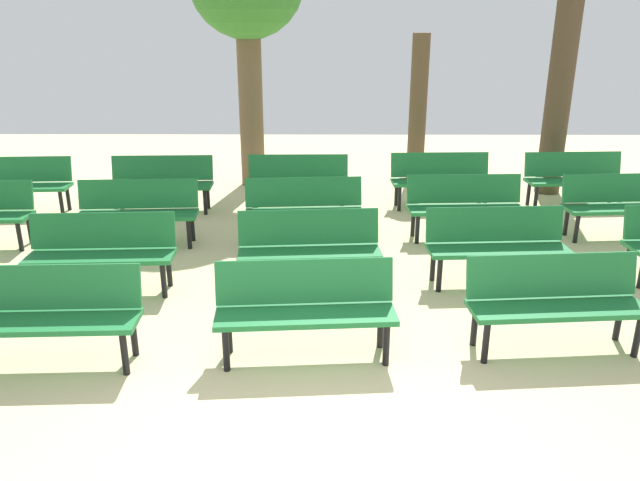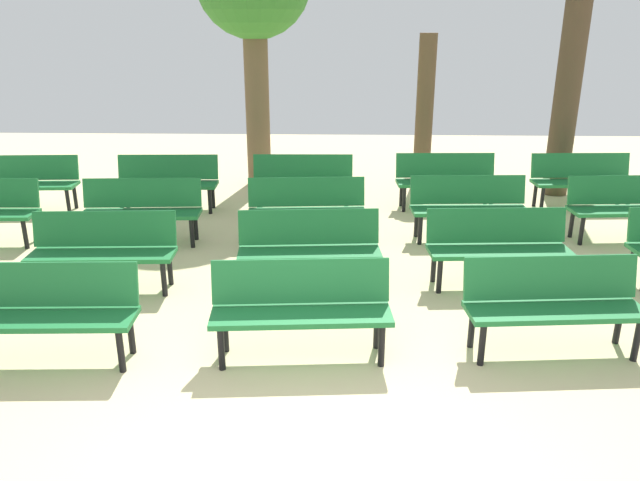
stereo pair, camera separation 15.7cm
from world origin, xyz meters
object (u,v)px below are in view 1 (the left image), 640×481
object	(u,v)px
bench_r2_c2	(304,206)
bench_r1_c1	(102,248)
bench_r3_c2	(298,179)
bench_r1_c2	(309,245)
bench_r2_c4	(621,202)
bench_r0_c1	(47,311)
bench_r0_c3	(555,298)
bench_r3_c0	(19,182)
bench_r3_c1	(162,180)
bench_r2_c1	(138,208)
bench_r2_c3	(465,203)
tree_1	(418,111)
tree_2	(559,95)
bench_r1_c3	(496,241)
bench_r3_c3	(441,177)
bench_r0_c2	(305,304)

from	to	relation	value
bench_r2_c2	bench_r1_c1	bearing A→B (deg)	-147.45
bench_r2_c2	bench_r3_c2	bearing A→B (deg)	90.87
bench_r1_c2	bench_r2_c4	world-z (taller)	same
bench_r0_c1	bench_r1_c1	bearing A→B (deg)	89.44
bench_r0_c3	bench_r3_c2	size ratio (longest dim) A/B	1.01
bench_r3_c0	bench_r3_c1	bearing A→B (deg)	-0.99
bench_r2_c1	bench_r2_c3	bearing A→B (deg)	0.22
bench_r2_c1	tree_1	xyz separation A→B (m)	(4.23, 3.44, 0.85)
tree_2	bench_r0_c1	bearing A→B (deg)	-137.58
bench_r2_c4	bench_r3_c2	world-z (taller)	same
bench_r1_c3	tree_2	size ratio (longest dim) A/B	0.48
bench_r3_c3	bench_r2_c3	bearing A→B (deg)	-89.94
bench_r1_c2	bench_r2_c1	distance (m)	2.74
bench_r0_c3	bench_r1_c2	world-z (taller)	same
bench_r1_c2	bench_r3_c3	size ratio (longest dim) A/B	1.01
bench_r0_c2	bench_r1_c3	size ratio (longest dim) A/B	1.00
tree_1	bench_r0_c3	bearing A→B (deg)	-86.28
tree_1	tree_2	distance (m)	2.41
bench_r1_c2	bench_r3_c2	distance (m)	3.07
bench_r1_c1	bench_r2_c3	bearing A→B (deg)	19.41
bench_r0_c2	bench_r0_c3	xyz separation A→B (m)	(2.28, 0.15, 0.00)
tree_2	bench_r3_c1	bearing A→B (deg)	-169.71
bench_r2_c1	bench_r3_c3	distance (m)	4.78
bench_r0_c3	bench_r2_c4	xyz separation A→B (m)	(2.04, 3.17, 0.00)
bench_r2_c4	tree_1	xyz separation A→B (m)	(-2.44, 3.07, 0.85)
bench_r0_c3	bench_r1_c1	distance (m)	4.76
bench_r0_c3	tree_2	world-z (taller)	tree_2
bench_r0_c2	bench_r2_c1	xyz separation A→B (m)	(-2.36, 2.95, 0.00)
bench_r3_c0	tree_1	xyz separation A→B (m)	(6.54, 1.98, 0.85)
bench_r0_c3	bench_r3_c3	size ratio (longest dim) A/B	1.01
bench_r1_c1	bench_r1_c2	bearing A→B (deg)	0.24
bench_r0_c1	tree_2	xyz separation A→B (m)	(6.41, 5.86, 1.19)
bench_r0_c3	tree_1	xyz separation A→B (m)	(-0.41, 6.23, 0.85)
bench_r3_c1	bench_r3_c3	xyz separation A→B (m)	(4.49, 0.27, 0.00)
bench_r2_c2	tree_1	xyz separation A→B (m)	(1.98, 3.32, 0.85)
bench_r3_c3	bench_r1_c1	bearing A→B (deg)	-144.81
bench_r1_c3	tree_2	distance (m)	4.67
tree_1	bench_r1_c3	bearing A→B (deg)	-86.70
bench_r2_c3	bench_r2_c4	bearing A→B (deg)	-1.18
tree_1	bench_r0_c2	bearing A→B (deg)	-106.35
bench_r1_c3	bench_r2_c3	bearing A→B (deg)	87.07
bench_r0_c1	bench_r0_c3	world-z (taller)	same
bench_r0_c2	bench_r2_c3	xyz separation A→B (m)	(2.13, 3.26, 0.00)
bench_r2_c3	bench_r3_c1	xyz separation A→B (m)	(-4.55, 1.26, 0.00)
bench_r1_c2	bench_r3_c3	xyz separation A→B (m)	(2.06, 3.24, 0.00)
bench_r0_c3	bench_r2_c1	size ratio (longest dim) A/B	1.00
tree_1	tree_2	xyz separation A→B (m)	(2.28, -0.68, 0.35)
bench_r2_c1	bench_r3_c0	world-z (taller)	same
bench_r3_c2	tree_1	distance (m)	2.90
bench_r2_c4	bench_r3_c2	xyz separation A→B (m)	(-4.57, 1.29, 0.00)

